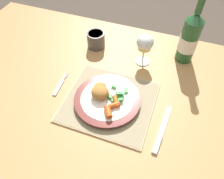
% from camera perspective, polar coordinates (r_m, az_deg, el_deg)
% --- Properties ---
extents(ground_plane, '(6.00, 6.00, 0.00)m').
position_cam_1_polar(ground_plane, '(1.50, -1.28, -18.43)').
color(ground_plane, '#4C4238').
extents(dining_table, '(1.51, 0.88, 0.74)m').
position_cam_1_polar(dining_table, '(0.92, -1.98, -3.27)').
color(dining_table, '#AD7F4C').
rests_on(dining_table, ground).
extents(placemat, '(0.32, 0.30, 0.01)m').
position_cam_1_polar(placemat, '(0.81, -0.72, -3.18)').
color(placemat, '#CCB789').
rests_on(placemat, dining_table).
extents(dinner_plate, '(0.24, 0.24, 0.02)m').
position_cam_1_polar(dinner_plate, '(0.80, -1.23, -2.69)').
color(dinner_plate, white).
rests_on(dinner_plate, placemat).
extents(breaded_croquettes, '(0.07, 0.08, 0.04)m').
position_cam_1_polar(breaded_croquettes, '(0.79, -3.14, -0.33)').
color(breaded_croquettes, '#A87033').
rests_on(breaded_croquettes, dinner_plate).
extents(green_beans_pile, '(0.07, 0.08, 0.02)m').
position_cam_1_polar(green_beans_pile, '(0.79, 1.63, -1.27)').
color(green_beans_pile, green).
rests_on(green_beans_pile, dinner_plate).
extents(glazed_carrots, '(0.05, 0.10, 0.02)m').
position_cam_1_polar(glazed_carrots, '(0.76, 0.03, -4.58)').
color(glazed_carrots, '#CC5119').
rests_on(glazed_carrots, dinner_plate).
extents(fork, '(0.02, 0.12, 0.01)m').
position_cam_1_polar(fork, '(0.89, -13.50, 1.02)').
color(fork, silver).
rests_on(fork, dining_table).
extents(table_knife, '(0.03, 0.20, 0.01)m').
position_cam_1_polar(table_knife, '(0.76, 12.69, -10.95)').
color(table_knife, silver).
rests_on(table_knife, dining_table).
extents(wine_glass, '(0.07, 0.07, 0.14)m').
position_cam_1_polar(wine_glass, '(0.91, 8.60, 11.75)').
color(wine_glass, silver).
rests_on(wine_glass, dining_table).
extents(bottle, '(0.07, 0.07, 0.29)m').
position_cam_1_polar(bottle, '(0.96, 19.56, 12.49)').
color(bottle, '#23562D').
rests_on(bottle, dining_table).
extents(drinking_cup, '(0.08, 0.08, 0.07)m').
position_cam_1_polar(drinking_cup, '(1.02, -4.21, 12.91)').
color(drinking_cup, '#4C4747').
rests_on(drinking_cup, dining_table).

